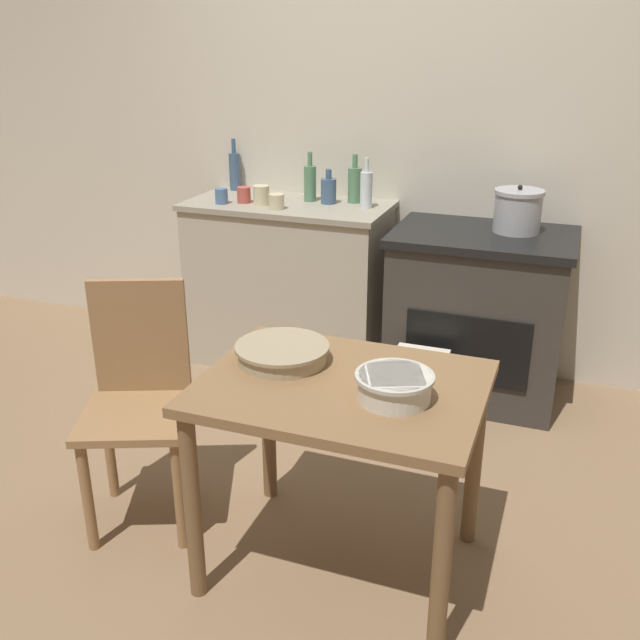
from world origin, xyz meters
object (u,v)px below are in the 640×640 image
at_px(bottle_far_left, 366,189).
at_px(stove, 477,314).
at_px(cup_mid_right, 276,202).
at_px(cup_right, 261,195).
at_px(mixing_bowl_large, 394,385).
at_px(bottle_left, 329,190).
at_px(bottle_mid_left, 355,184).
at_px(flour_sack, 419,390).
at_px(work_table, 342,415).
at_px(chair, 139,397).
at_px(cup_center_right, 221,196).
at_px(stock_pot, 518,211).
at_px(bottle_center, 310,182).
at_px(bottle_center_left, 235,170).
at_px(cup_far_right, 244,195).
at_px(mixing_bowl_small, 282,352).

bearing_deg(bottle_far_left, stove, -6.29).
xyz_separation_m(cup_mid_right, cup_right, (-0.12, 0.07, 0.01)).
height_order(bottle_far_left, cup_right, bottle_far_left).
distance_m(bottle_far_left, cup_right, 0.56).
bearing_deg(mixing_bowl_large, bottle_left, 115.94).
xyz_separation_m(bottle_left, bottle_mid_left, (0.12, 0.07, 0.03)).
distance_m(stove, flour_sack, 0.56).
relative_size(work_table, cup_right, 8.88).
relative_size(chair, cup_center_right, 11.32).
bearing_deg(cup_mid_right, cup_center_right, 177.37).
bearing_deg(stock_pot, cup_right, -175.01).
bearing_deg(cup_center_right, bottle_mid_left, 22.72).
relative_size(bottle_mid_left, bottle_center, 0.98).
height_order(flour_sack, bottle_center_left, bottle_center_left).
height_order(work_table, bottle_center, bottle_center).
distance_m(flour_sack, cup_far_right, 1.42).
xyz_separation_m(flour_sack, cup_right, (-1.00, 0.42, 0.78)).
distance_m(work_table, cup_mid_right, 1.68).
height_order(stove, cup_right, cup_right).
relative_size(work_table, cup_center_right, 11.06).
relative_size(bottle_left, bottle_center, 0.69).
xyz_separation_m(work_table, bottle_center_left, (-1.27, 1.78, 0.43)).
height_order(work_table, chair, chair).
xyz_separation_m(work_table, mixing_bowl_large, (0.19, -0.05, 0.17)).
height_order(bottle_mid_left, cup_mid_right, bottle_mid_left).
distance_m(bottle_center_left, cup_right, 0.44).
xyz_separation_m(bottle_center, cup_center_right, (-0.42, -0.23, -0.06)).
xyz_separation_m(stock_pot, bottle_far_left, (-0.77, 0.01, 0.05)).
bearing_deg(bottle_mid_left, cup_mid_right, -138.70).
bearing_deg(cup_far_right, cup_mid_right, -19.37).
bearing_deg(stove, cup_center_right, -175.81).
distance_m(mixing_bowl_large, bottle_center_left, 2.35).
relative_size(bottle_far_left, cup_mid_right, 3.17).
bearing_deg(stock_pot, bottle_center_left, 173.40).
bearing_deg(mixing_bowl_small, cup_mid_right, 114.23).
bearing_deg(work_table, cup_center_right, 129.46).
relative_size(bottle_mid_left, bottle_center_left, 0.88).
height_order(bottle_far_left, bottle_center, bottle_center).
height_order(stove, bottle_center, bottle_center).
xyz_separation_m(chair, bottle_far_left, (0.41, 1.55, 0.52)).
height_order(bottle_mid_left, bottle_center, bottle_center).
bearing_deg(stove, bottle_center, 172.63).
xyz_separation_m(stock_pot, bottle_center, (-1.11, 0.06, 0.05)).
relative_size(mixing_bowl_large, mixing_bowl_small, 0.75).
xyz_separation_m(stove, cup_mid_right, (-1.06, -0.12, 0.53)).
distance_m(stove, chair, 1.81).
xyz_separation_m(chair, stock_pot, (1.19, 1.54, 0.47)).
relative_size(mixing_bowl_small, bottle_left, 1.77).
bearing_deg(stock_pot, cup_center_right, -173.82).
bearing_deg(stove, mixing_bowl_small, -107.96).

